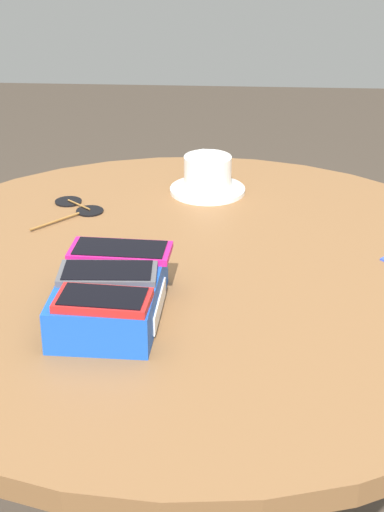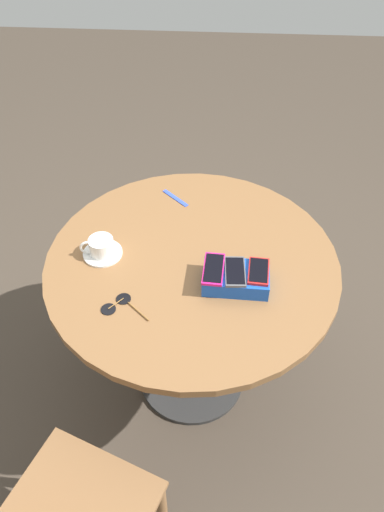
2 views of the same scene
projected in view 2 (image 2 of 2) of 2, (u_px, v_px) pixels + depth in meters
The scene contains 10 objects.
ground_plane at pixel (192, 377), 2.24m from camera, with size 8.00×8.00×0.00m, color #42382D.
round_table at pixel (192, 285), 1.80m from camera, with size 1.01×1.01×0.75m.
phone_box at pixel (236, 278), 1.61m from camera, with size 0.22×0.14×0.06m.
phone_red at pixel (259, 271), 1.59m from camera, with size 0.07×0.12×0.01m.
phone_gray at pixel (235, 272), 1.59m from camera, with size 0.07×0.13×0.01m.
phone_magenta at pixel (214, 269), 1.60m from camera, with size 0.07×0.14×0.01m.
saucer at pixel (103, 253), 1.73m from camera, with size 0.14×0.14×0.01m, color white.
coffee_cup at pixel (101, 246), 1.70m from camera, with size 0.12×0.09×0.06m.
lanyard_strap at pixel (175, 198), 1.95m from camera, with size 0.13×0.02×0.00m, color blue.
sunglasses at pixel (118, 305), 1.57m from camera, with size 0.16×0.11×0.01m.
Camera 2 is at (-0.08, 1.20, 1.97)m, focal length 35.00 mm.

